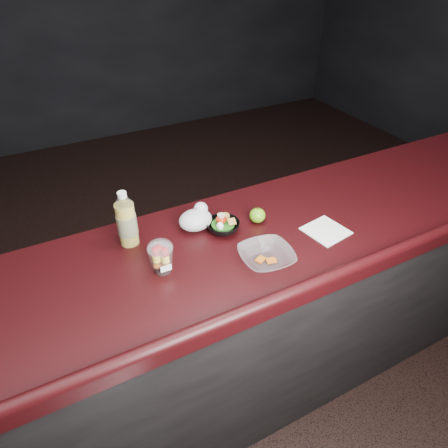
{
  "coord_description": "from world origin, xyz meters",
  "views": [
    {
      "loc": [
        -0.55,
        -0.8,
        2.03
      ],
      "look_at": [
        0.04,
        0.33,
        1.1
      ],
      "focal_mm": 32.0,
      "sensor_mm": 36.0,
      "label": 1
    }
  ],
  "objects_px": {
    "green_apple": "(257,215)",
    "takeout_bowl": "(266,257)",
    "fruit_cup": "(161,256)",
    "snack_bowl": "(223,226)",
    "lemonade_bottle": "(127,223)"
  },
  "relations": [
    {
      "from": "lemonade_bottle",
      "to": "green_apple",
      "type": "bearing_deg",
      "value": -11.89
    },
    {
      "from": "snack_bowl",
      "to": "fruit_cup",
      "type": "bearing_deg",
      "value": -159.71
    },
    {
      "from": "lemonade_bottle",
      "to": "takeout_bowl",
      "type": "distance_m",
      "value": 0.56
    },
    {
      "from": "snack_bowl",
      "to": "lemonade_bottle",
      "type": "bearing_deg",
      "value": 164.61
    },
    {
      "from": "green_apple",
      "to": "snack_bowl",
      "type": "bearing_deg",
      "value": 176.38
    },
    {
      "from": "takeout_bowl",
      "to": "lemonade_bottle",
      "type": "bearing_deg",
      "value": 140.15
    },
    {
      "from": "fruit_cup",
      "to": "green_apple",
      "type": "relative_size",
      "value": 1.85
    },
    {
      "from": "lemonade_bottle",
      "to": "takeout_bowl",
      "type": "height_order",
      "value": "lemonade_bottle"
    },
    {
      "from": "fruit_cup",
      "to": "snack_bowl",
      "type": "bearing_deg",
      "value": 20.29
    },
    {
      "from": "green_apple",
      "to": "takeout_bowl",
      "type": "distance_m",
      "value": 0.26
    },
    {
      "from": "fruit_cup",
      "to": "snack_bowl",
      "type": "relative_size",
      "value": 0.76
    },
    {
      "from": "snack_bowl",
      "to": "takeout_bowl",
      "type": "distance_m",
      "value": 0.26
    },
    {
      "from": "lemonade_bottle",
      "to": "fruit_cup",
      "type": "height_order",
      "value": "lemonade_bottle"
    },
    {
      "from": "green_apple",
      "to": "takeout_bowl",
      "type": "relative_size",
      "value": 0.32
    },
    {
      "from": "green_apple",
      "to": "fruit_cup",
      "type": "bearing_deg",
      "value": -167.53
    }
  ]
}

